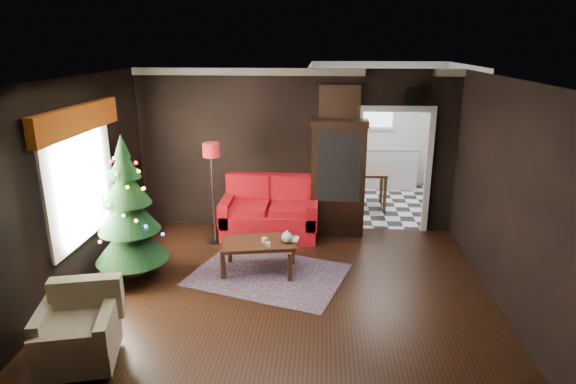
# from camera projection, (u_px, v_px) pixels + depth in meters

# --- Properties ---
(floor) EXTENTS (5.50, 5.50, 0.00)m
(floor) POSITION_uv_depth(u_px,v_px,m) (283.00, 294.00, 6.46)
(floor) COLOR black
(floor) RESTS_ON ground
(ceiling) EXTENTS (5.50, 5.50, 0.00)m
(ceiling) POSITION_uv_depth(u_px,v_px,m) (282.00, 79.00, 5.63)
(ceiling) COLOR white
(ceiling) RESTS_ON ground
(wall_back) EXTENTS (5.50, 0.00, 5.50)m
(wall_back) POSITION_uv_depth(u_px,v_px,m) (295.00, 151.00, 8.42)
(wall_back) COLOR black
(wall_back) RESTS_ON ground
(wall_front) EXTENTS (5.50, 0.00, 5.50)m
(wall_front) POSITION_uv_depth(u_px,v_px,m) (255.00, 293.00, 3.66)
(wall_front) COLOR black
(wall_front) RESTS_ON ground
(wall_left) EXTENTS (0.00, 5.50, 5.50)m
(wall_left) POSITION_uv_depth(u_px,v_px,m) (70.00, 189.00, 6.24)
(wall_left) COLOR black
(wall_left) RESTS_ON ground
(wall_right) EXTENTS (0.00, 5.50, 5.50)m
(wall_right) POSITION_uv_depth(u_px,v_px,m) (510.00, 199.00, 5.85)
(wall_right) COLOR black
(wall_right) RESTS_ON ground
(doorway) EXTENTS (1.10, 0.10, 2.10)m
(doorway) POSITION_uv_depth(u_px,v_px,m) (393.00, 172.00, 8.41)
(doorway) COLOR white
(doorway) RESTS_ON ground
(left_window) EXTENTS (0.05, 1.60, 1.40)m
(left_window) POSITION_uv_depth(u_px,v_px,m) (80.00, 181.00, 6.41)
(left_window) COLOR white
(left_window) RESTS_ON wall_left
(valance) EXTENTS (0.12, 2.10, 0.35)m
(valance) POSITION_uv_depth(u_px,v_px,m) (78.00, 120.00, 6.16)
(valance) COLOR #A0420E
(valance) RESTS_ON wall_left
(kitchen_floor) EXTENTS (3.00, 3.00, 0.00)m
(kitchen_floor) POSITION_uv_depth(u_px,v_px,m) (380.00, 202.00, 10.15)
(kitchen_floor) COLOR white
(kitchen_floor) RESTS_ON ground
(kitchen_window) EXTENTS (0.70, 0.06, 0.70)m
(kitchen_window) POSITION_uv_depth(u_px,v_px,m) (377.00, 111.00, 11.03)
(kitchen_window) COLOR white
(kitchen_window) RESTS_ON ground
(rug) EXTENTS (2.46, 2.08, 0.01)m
(rug) POSITION_uv_depth(u_px,v_px,m) (268.00, 275.00, 6.99)
(rug) COLOR #5B374B
(rug) RESTS_ON ground
(loveseat) EXTENTS (1.70, 0.90, 1.00)m
(loveseat) POSITION_uv_depth(u_px,v_px,m) (270.00, 208.00, 8.29)
(loveseat) COLOR #9D061D
(loveseat) RESTS_ON ground
(curio_cabinet) EXTENTS (0.90, 0.45, 1.90)m
(curio_cabinet) POSITION_uv_depth(u_px,v_px,m) (338.00, 180.00, 8.29)
(curio_cabinet) COLOR black
(curio_cabinet) RESTS_ON ground
(floor_lamp) EXTENTS (0.32, 0.32, 1.71)m
(floor_lamp) POSITION_uv_depth(u_px,v_px,m) (213.00, 194.00, 7.94)
(floor_lamp) COLOR black
(floor_lamp) RESTS_ON ground
(christmas_tree) EXTENTS (1.32, 1.32, 1.91)m
(christmas_tree) POSITION_uv_depth(u_px,v_px,m) (128.00, 208.00, 6.60)
(christmas_tree) COLOR black
(christmas_tree) RESTS_ON ground
(armchair) EXTENTS (0.94, 0.94, 0.79)m
(armchair) POSITION_uv_depth(u_px,v_px,m) (76.00, 326.00, 4.92)
(armchair) COLOR #C5B58F
(armchair) RESTS_ON ground
(coffee_table) EXTENTS (1.12, 0.80, 0.46)m
(coffee_table) POSITION_uv_depth(u_px,v_px,m) (259.00, 256.00, 7.04)
(coffee_table) COLOR black
(coffee_table) RESTS_ON rug
(teapot) EXTENTS (0.22, 0.22, 0.17)m
(teapot) POSITION_uv_depth(u_px,v_px,m) (287.00, 237.00, 6.89)
(teapot) COLOR beige
(teapot) RESTS_ON coffee_table
(cup_a) EXTENTS (0.09, 0.09, 0.06)m
(cup_a) POSITION_uv_depth(u_px,v_px,m) (268.00, 244.00, 6.78)
(cup_a) COLOR white
(cup_a) RESTS_ON coffee_table
(cup_b) EXTENTS (0.09, 0.09, 0.07)m
(cup_b) POSITION_uv_depth(u_px,v_px,m) (264.00, 240.00, 6.93)
(cup_b) COLOR beige
(cup_b) RESTS_ON coffee_table
(book) EXTENTS (0.16, 0.03, 0.22)m
(book) POSITION_uv_depth(u_px,v_px,m) (288.00, 232.00, 7.01)
(book) COLOR tan
(book) RESTS_ON coffee_table
(wall_clock) EXTENTS (0.32, 0.32, 0.06)m
(wall_clock) POSITION_uv_depth(u_px,v_px,m) (414.00, 95.00, 7.95)
(wall_clock) COLOR silver
(wall_clock) RESTS_ON wall_back
(painting) EXTENTS (0.62, 0.05, 0.52)m
(painting) POSITION_uv_depth(u_px,v_px,m) (340.00, 102.00, 8.08)
(painting) COLOR #A47547
(painting) RESTS_ON wall_back
(kitchen_counter) EXTENTS (1.80, 0.60, 0.90)m
(kitchen_counter) POSITION_uv_depth(u_px,v_px,m) (375.00, 167.00, 11.16)
(kitchen_counter) COLOR silver
(kitchen_counter) RESTS_ON ground
(kitchen_table) EXTENTS (0.70, 0.70, 0.75)m
(kitchen_table) POSITION_uv_depth(u_px,v_px,m) (367.00, 189.00, 9.77)
(kitchen_table) COLOR brown
(kitchen_table) RESTS_ON ground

